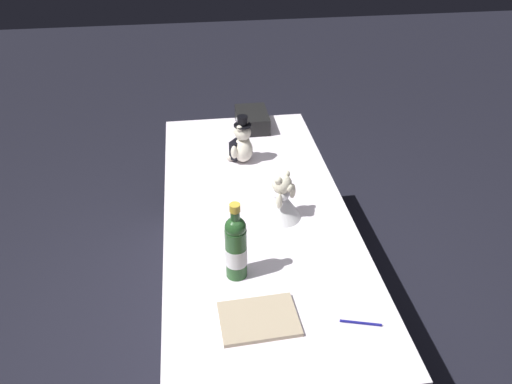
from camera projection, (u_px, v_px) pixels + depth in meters
The scene contains 8 objects.
ground_plane at pixel (256, 319), 2.81m from camera, with size 12.00×12.00×0.00m, color black.
reception_table at pixel (256, 269), 2.60m from camera, with size 2.02×0.86×0.75m, color white.
teddy_bear_groom at pixel (241, 144), 2.72m from camera, with size 0.15×0.15×0.27m.
teddy_bear_bride at pixel (279, 198), 2.30m from camera, with size 0.23×0.23×0.23m.
champagne_bottle at pixel (236, 246), 1.94m from camera, with size 0.09×0.09×0.34m.
signing_pen at pixel (362, 323), 1.81m from camera, with size 0.05×0.15×0.01m.
gift_case_black at pixel (252, 120), 3.08m from camera, with size 0.27×0.19×0.10m.
guestbook at pixel (259, 319), 1.82m from camera, with size 0.20×0.28×0.02m, color tan.
Camera 1 is at (1.92, -0.26, 2.15)m, focal length 35.51 mm.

